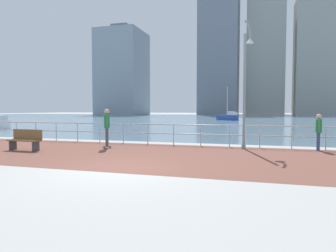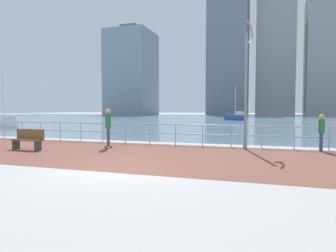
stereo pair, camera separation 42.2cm
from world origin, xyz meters
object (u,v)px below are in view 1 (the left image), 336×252
object	(u,v)px
lamppost	(246,79)
skateboarder	(107,125)
park_bench	(25,140)
bystander	(319,129)
sailboat_yellow	(228,117)

from	to	relation	value
lamppost	skateboarder	world-z (taller)	lamppost
skateboarder	park_bench	bearing A→B (deg)	-151.83
bystander	sailboat_yellow	bearing A→B (deg)	100.89
skateboarder	park_bench	size ratio (longest dim) A/B	1.12
lamppost	skateboarder	xyz separation A→B (m)	(-6.14, -1.76, -2.10)
skateboarder	sailboat_yellow	bearing A→B (deg)	86.82
lamppost	park_bench	xyz separation A→B (m)	(-9.24, -3.42, -2.72)
sailboat_yellow	skateboarder	bearing A→B (deg)	-93.18
lamppost	bystander	size ratio (longest dim) A/B	3.61
bystander	lamppost	bearing A→B (deg)	-178.02
lamppost	skateboarder	size ratio (longest dim) A/B	3.17
skateboarder	park_bench	distance (m)	3.57
park_bench	lamppost	bearing A→B (deg)	20.30
skateboarder	park_bench	xyz separation A→B (m)	(-3.10, -1.66, -0.63)
skateboarder	bystander	bearing A→B (deg)	11.42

